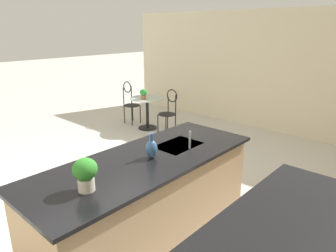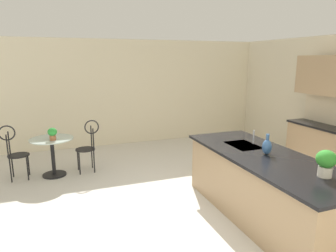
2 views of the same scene
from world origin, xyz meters
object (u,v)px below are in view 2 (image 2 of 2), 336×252
at_px(vase_on_counter, 267,147).
at_px(bistro_table, 53,153).
at_px(chair_near_window, 88,143).
at_px(potted_plant_counter_far, 326,162).
at_px(potted_plant_on_table, 52,133).
at_px(chair_by_island, 14,150).

bearing_deg(vase_on_counter, bistro_table, -133.37).
distance_m(chair_near_window, potted_plant_counter_far, 4.26).
relative_size(potted_plant_on_table, potted_plant_counter_far, 0.76).
bearing_deg(bistro_table, chair_near_window, 91.40).
bearing_deg(potted_plant_on_table, chair_near_window, 103.57).
relative_size(bistro_table, potted_plant_counter_far, 2.60).
relative_size(potted_plant_counter_far, vase_on_counter, 1.07).
distance_m(chair_near_window, potted_plant_on_table, 0.72).
bearing_deg(potted_plant_on_table, chair_by_island, -105.26).
distance_m(bistro_table, chair_near_window, 0.68).
bearing_deg(chair_by_island, chair_near_window, 88.59).
bearing_deg(vase_on_counter, chair_near_window, -141.16).
distance_m(potted_plant_counter_far, vase_on_counter, 0.91).
height_order(potted_plant_counter_far, vase_on_counter, potted_plant_counter_far).
bearing_deg(bistro_table, vase_on_counter, 46.63).
height_order(chair_near_window, potted_plant_counter_far, potted_plant_counter_far).
distance_m(potted_plant_on_table, potted_plant_counter_far, 4.48).
xyz_separation_m(potted_plant_counter_far, vase_on_counter, (-0.90, -0.08, -0.07)).
relative_size(chair_near_window, potted_plant_counter_far, 3.38).
bearing_deg(chair_by_island, vase_on_counter, 52.01).
height_order(bistro_table, vase_on_counter, vase_on_counter).
height_order(chair_near_window, chair_by_island, same).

